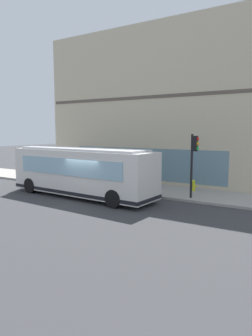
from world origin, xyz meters
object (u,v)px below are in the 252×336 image
at_px(pedestrian_by_light_pole, 76,169).
at_px(pedestrian_near_building_entrance, 104,168).
at_px(fire_hydrant, 193,186).
at_px(traffic_light_near_corner, 194,154).
at_px(city_bus_nearside, 81,172).

bearing_deg(pedestrian_by_light_pole, pedestrian_near_building_entrance, -46.04).
bearing_deg(pedestrian_near_building_entrance, pedestrian_by_light_pole, 133.96).
height_order(fire_hydrant, pedestrian_by_light_pole, pedestrian_by_light_pole).
bearing_deg(traffic_light_near_corner, pedestrian_near_building_entrance, 73.93).
bearing_deg(traffic_light_near_corner, fire_hydrant, 18.80).
xyz_separation_m(city_bus_nearside, traffic_light_near_corner, (2.63, -6.36, 1.24)).
bearing_deg(fire_hydrant, pedestrian_near_building_entrance, 88.11).
bearing_deg(pedestrian_near_building_entrance, traffic_light_near_corner, -106.07).
xyz_separation_m(fire_hydrant, pedestrian_near_building_entrance, (0.25, 7.48, 0.70)).
distance_m(city_bus_nearside, traffic_light_near_corner, 6.99).
height_order(city_bus_nearside, pedestrian_near_building_entrance, city_bus_nearside).
relative_size(pedestrian_by_light_pole, pedestrian_near_building_entrance, 0.94).
height_order(traffic_light_near_corner, pedestrian_by_light_pole, traffic_light_near_corner).
relative_size(traffic_light_near_corner, fire_hydrant, 5.12).
relative_size(fire_hydrant, pedestrian_near_building_entrance, 0.41).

